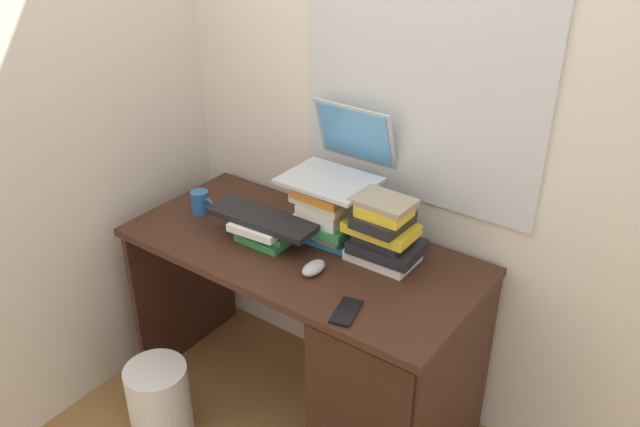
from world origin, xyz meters
name	(u,v)px	position (x,y,z in m)	size (l,w,h in m)	color
ground_plane	(303,403)	(0.00, 0.00, 0.00)	(6.00, 6.00, 0.00)	olive
wall_back	(358,76)	(0.00, 0.35, 1.30)	(6.00, 0.06, 2.60)	silver
wall_left	(133,61)	(-0.79, 0.00, 1.30)	(0.05, 6.00, 2.60)	beige
desk	(371,361)	(0.33, -0.02, 0.41)	(1.30, 0.61, 0.75)	#381E14
book_stack_tall	(328,211)	(0.04, 0.11, 0.87)	(0.24, 0.19, 0.22)	#2672B2
book_stack_keyboard_riser	(265,230)	(-0.14, -0.03, 0.80)	(0.22, 0.18, 0.08)	#338C4C
book_stack_side	(384,233)	(0.28, 0.10, 0.87)	(0.26, 0.20, 0.25)	white
laptop	(340,161)	(0.04, 0.19, 1.04)	(0.32, 0.32, 0.24)	#B7BABF
keyboard	(263,218)	(-0.14, -0.03, 0.85)	(0.42, 0.14, 0.02)	black
computer_mouse	(314,268)	(0.13, -0.10, 0.77)	(0.06, 0.10, 0.04)	#A5A8AD
mug	(200,202)	(-0.47, -0.02, 0.80)	(0.11, 0.07, 0.09)	#265999
cell_phone	(346,312)	(0.34, -0.22, 0.76)	(0.07, 0.14, 0.01)	black
wastebasket	(160,401)	(-0.35, -0.44, 0.16)	(0.24, 0.24, 0.32)	silver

